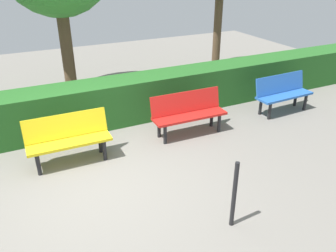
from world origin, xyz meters
The scene contains 6 objects.
ground_plane centered at (0.00, 0.00, 0.00)m, with size 19.19×19.19×0.00m, color gray.
bench_blue centered at (-4.68, -0.98, 0.48)m, with size 1.43×0.51×0.86m.
bench_red centered at (-2.16, -0.96, 0.48)m, with size 1.54×0.50×0.86m.
bench_yellow centered at (0.25, -0.92, 0.48)m, with size 1.43×0.49×0.86m.
hedge_row centered at (-1.08, -2.15, 0.47)m, with size 15.19×0.80×0.94m, color #266023.
railing_post_mid centered at (-1.37, 1.69, 0.50)m, with size 0.06×0.06×1.00m, color black.
Camera 1 is at (0.99, 4.56, 3.30)m, focal length 36.63 mm.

